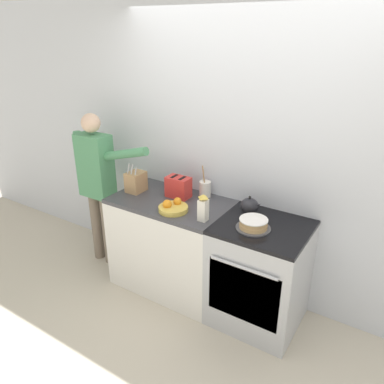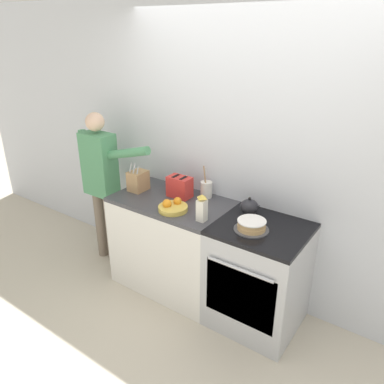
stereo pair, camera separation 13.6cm
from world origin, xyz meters
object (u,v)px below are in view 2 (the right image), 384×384
object	(u,v)px
knife_block	(138,181)
tea_kettle	(249,207)
utensil_crock	(206,189)
milk_carton	(202,208)
layer_cake	(252,225)
toaster	(180,187)
fruit_bowl	(173,207)
stove_range	(258,276)
person_baker	(101,176)

from	to	relation	value
knife_block	tea_kettle	bearing A→B (deg)	7.90
tea_kettle	utensil_crock	size ratio (longest dim) A/B	0.62
milk_carton	layer_cake	bearing A→B (deg)	12.72
tea_kettle	utensil_crock	distance (m)	0.49
utensil_crock	toaster	world-z (taller)	utensil_crock
utensil_crock	milk_carton	distance (m)	0.47
layer_cake	toaster	xyz separation A→B (m)	(-0.82, 0.19, 0.06)
milk_carton	fruit_bowl	bearing A→B (deg)	177.28
layer_cake	utensil_crock	xyz separation A→B (m)	(-0.62, 0.32, 0.04)
utensil_crock	tea_kettle	bearing A→B (deg)	-10.26
milk_carton	stove_range	bearing A→B (deg)	21.10
stove_range	utensil_crock	distance (m)	0.89
milk_carton	person_baker	distance (m)	1.32
milk_carton	tea_kettle	bearing A→B (deg)	51.40
fruit_bowl	toaster	bearing A→B (deg)	114.93
fruit_bowl	person_baker	xyz separation A→B (m)	(-1.01, 0.12, 0.02)
tea_kettle	milk_carton	size ratio (longest dim) A/B	0.82
knife_block	utensil_crock	distance (m)	0.66
milk_carton	person_baker	xyz separation A→B (m)	(-1.31, 0.13, -0.06)
tea_kettle	utensil_crock	world-z (taller)	utensil_crock
layer_cake	tea_kettle	distance (m)	0.27
milk_carton	person_baker	size ratio (longest dim) A/B	0.14
layer_cake	knife_block	bearing A→B (deg)	176.27
person_baker	utensil_crock	bearing A→B (deg)	7.22
stove_range	tea_kettle	distance (m)	0.57
person_baker	tea_kettle	bearing A→B (deg)	-0.16
stove_range	tea_kettle	xyz separation A→B (m)	(-0.19, 0.15, 0.52)
tea_kettle	toaster	bearing A→B (deg)	-176.11
tea_kettle	fruit_bowl	xyz separation A→B (m)	(-0.56, -0.31, -0.03)
fruit_bowl	milk_carton	distance (m)	0.32
utensil_crock	fruit_bowl	bearing A→B (deg)	-101.67
layer_cake	knife_block	world-z (taller)	knife_block
tea_kettle	knife_block	xyz separation A→B (m)	(-1.09, -0.15, 0.03)
tea_kettle	person_baker	xyz separation A→B (m)	(-1.57, -0.19, -0.02)
stove_range	milk_carton	size ratio (longest dim) A/B	3.98
stove_range	fruit_bowl	xyz separation A→B (m)	(-0.75, -0.16, 0.48)
toaster	person_baker	bearing A→B (deg)	-170.85
stove_range	knife_block	distance (m)	1.40
utensil_crock	milk_carton	size ratio (longest dim) A/B	1.33
utensil_crock	milk_carton	world-z (taller)	utensil_crock
knife_block	utensil_crock	world-z (taller)	utensil_crock
toaster	person_baker	distance (m)	0.90
knife_block	layer_cake	bearing A→B (deg)	-3.73
stove_range	utensil_crock	world-z (taller)	utensil_crock
milk_carton	knife_block	bearing A→B (deg)	168.54
knife_block	toaster	bearing A→B (deg)	14.39
knife_block	utensil_crock	bearing A→B (deg)	21.28
tea_kettle	fruit_bowl	bearing A→B (deg)	-151.36
stove_range	milk_carton	distance (m)	0.74
tea_kettle	person_baker	bearing A→B (deg)	-173.13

